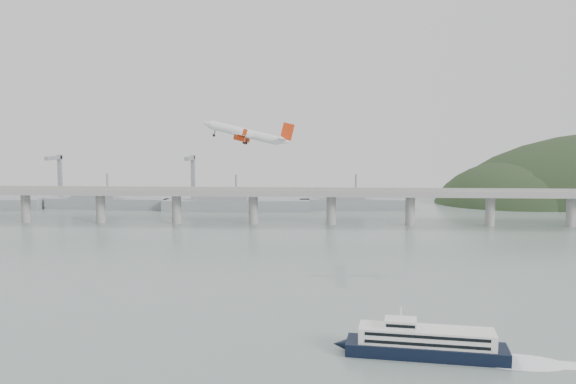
{
  "coord_description": "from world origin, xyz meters",
  "views": [
    {
      "loc": [
        12.74,
        -186.49,
        61.2
      ],
      "look_at": [
        0.0,
        55.0,
        36.0
      ],
      "focal_mm": 38.0,
      "sensor_mm": 36.0,
      "label": 1
    }
  ],
  "objects": [
    {
      "name": "ground",
      "position": [
        0.0,
        0.0,
        0.0
      ],
      "size": [
        900.0,
        900.0,
        0.0
      ],
      "primitive_type": "plane",
      "color": "slate",
      "rests_on": "ground"
    },
    {
      "name": "bridge",
      "position": [
        -1.15,
        200.0,
        17.65
      ],
      "size": [
        800.0,
        22.0,
        23.9
      ],
      "color": "gray",
      "rests_on": "ground"
    },
    {
      "name": "distant_fleet",
      "position": [
        -155.36,
        265.08,
        6.22
      ],
      "size": [
        453.0,
        60.9,
        40.0
      ],
      "color": "gray",
      "rests_on": "ground"
    },
    {
      "name": "ferry",
      "position": [
        41.58,
        -25.62,
        3.61
      ],
      "size": [
        70.35,
        19.07,
        13.29
      ],
      "rotation": [
        0.0,
        0.0,
        -0.14
      ],
      "color": "black",
      "rests_on": "ground"
    },
    {
      "name": "airliner",
      "position": [
        -20.33,
        88.44,
        58.86
      ],
      "size": [
        43.13,
        38.86,
        13.1
      ],
      "rotation": [
        0.05,
        -0.23,
        3.08
      ],
      "color": "white",
      "rests_on": "ground"
    }
  ]
}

